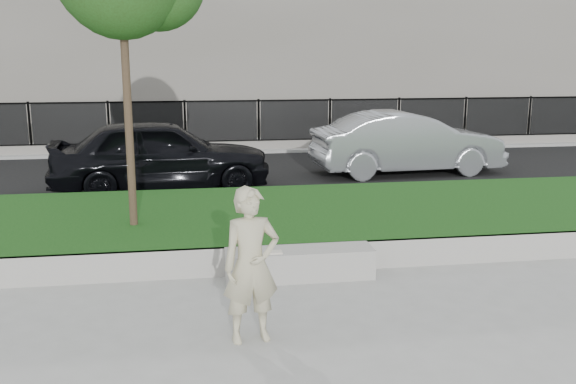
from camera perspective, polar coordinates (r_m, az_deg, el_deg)
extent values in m
plane|color=gray|center=(7.87, -4.40, -9.93)|extent=(90.00, 90.00, 0.00)
cube|color=#0D350D|center=(10.65, -5.73, -2.87)|extent=(34.00, 4.00, 0.40)
cube|color=gray|center=(8.78, -4.97, -6.17)|extent=(34.00, 0.08, 0.40)
cube|color=black|center=(16.05, -6.87, 1.59)|extent=(34.00, 7.00, 0.04)
cube|color=gray|center=(20.49, -7.37, 3.99)|extent=(34.00, 3.00, 0.12)
cube|color=slate|center=(19.47, -7.29, 4.10)|extent=(32.00, 0.30, 0.24)
cube|color=black|center=(19.39, -7.34, 5.95)|extent=(32.00, 0.04, 1.50)
cube|color=black|center=(19.33, -7.40, 8.01)|extent=(32.00, 0.05, 0.05)
cube|color=black|center=(19.45, -7.30, 4.48)|extent=(32.00, 0.05, 0.05)
cube|color=#6A665D|center=(27.35, -8.14, 16.40)|extent=(34.00, 10.00, 10.00)
cube|color=gray|center=(8.65, 1.04, -6.38)|extent=(1.98, 0.50, 0.41)
imported|color=#BBB490|center=(6.67, -3.29, -6.52)|extent=(0.66, 0.49, 1.65)
cube|color=beige|center=(8.43, -1.21, -5.37)|extent=(0.19, 0.14, 0.02)
cylinder|color=#38281C|center=(9.78, -14.27, 11.35)|extent=(0.12, 0.12, 4.95)
imported|color=black|center=(14.08, -11.22, 3.30)|extent=(4.80, 2.28, 1.59)
imported|color=#909498|center=(16.10, 10.54, 4.33)|extent=(4.74, 1.91, 1.53)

